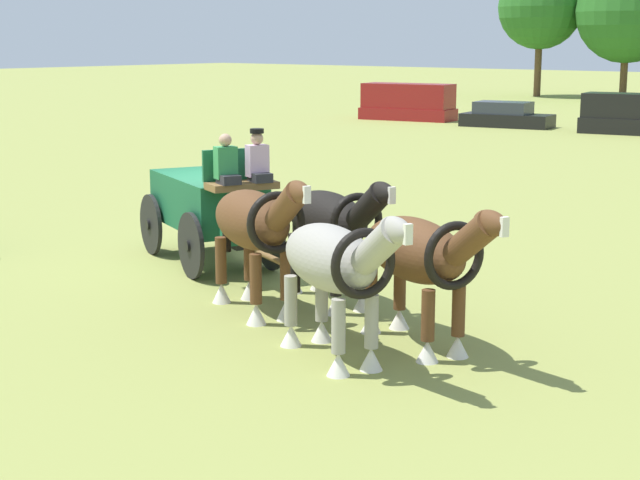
{
  "coord_description": "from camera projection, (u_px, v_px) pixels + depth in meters",
  "views": [
    {
      "loc": [
        13.57,
        -13.04,
        4.19
      ],
      "look_at": [
        4.1,
        -1.63,
        1.2
      ],
      "focal_mm": 56.43,
      "sensor_mm": 36.0,
      "label": 1
    }
  ],
  "objects": [
    {
      "name": "ground_plane",
      "position": [
        209.0,
        261.0,
        19.16
      ],
      "size": [
        220.0,
        220.0,
        0.0
      ],
      "primitive_type": "plane",
      "color": "olive"
    },
    {
      "name": "show_wagon",
      "position": [
        211.0,
        204.0,
        18.77
      ],
      "size": [
        5.66,
        3.09,
        2.65
      ],
      "color": "#195B38",
      "rests_on": "ground"
    },
    {
      "name": "draft_horse_rear_near",
      "position": [
        331.0,
        223.0,
        15.86
      ],
      "size": [
        3.05,
        1.74,
        2.17
      ],
      "color": "black",
      "rests_on": "ground"
    },
    {
      "name": "draft_horse_rear_off",
      "position": [
        256.0,
        225.0,
        15.28
      ],
      "size": [
        2.94,
        1.7,
        2.26
      ],
      "color": "brown",
      "rests_on": "ground"
    },
    {
      "name": "draft_horse_lead_near",
      "position": [
        420.0,
        255.0,
        13.59
      ],
      "size": [
        3.04,
        1.74,
        2.16
      ],
      "color": "brown",
      "rests_on": "ground"
    },
    {
      "name": "draft_horse_lead_off",
      "position": [
        335.0,
        264.0,
        13.02
      ],
      "size": [
        2.92,
        1.69,
        2.17
      ],
      "color": "#9E998E",
      "rests_on": "ground"
    },
    {
      "name": "parked_vehicle_a",
      "position": [
        408.0,
        102.0,
        52.0
      ],
      "size": [
        5.11,
        2.73,
        1.87
      ],
      "color": "maroon",
      "rests_on": "ground"
    },
    {
      "name": "parked_vehicle_b",
      "position": [
        506.0,
        116.0,
        47.99
      ],
      "size": [
        4.52,
        2.51,
        1.2
      ],
      "color": "black",
      "rests_on": "ground"
    },
    {
      "name": "parked_vehicle_c",
      "position": [
        629.0,
        114.0,
        44.45
      ],
      "size": [
        4.33,
        2.5,
        1.78
      ],
      "color": "black",
      "rests_on": "ground"
    },
    {
      "name": "tree_a",
      "position": [
        540.0,
        7.0,
        71.75
      ],
      "size": [
        6.0,
        6.0,
        9.34
      ],
      "color": "brown",
      "rests_on": "ground"
    },
    {
      "name": "tree_b",
      "position": [
        627.0,
        12.0,
        68.76
      ],
      "size": [
        6.97,
        6.97,
        9.41
      ],
      "color": "brown",
      "rests_on": "ground"
    }
  ]
}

